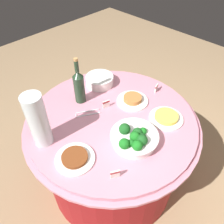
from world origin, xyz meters
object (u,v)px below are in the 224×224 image
Objects in this scene: food_plate_fried_egg at (166,117)px; serving_tongs at (87,113)px; label_placard_rear at (115,174)px; plate_stack at (100,80)px; label_placard_front at (106,104)px; label_placard_mid at (156,88)px; broccoli_bowl at (134,138)px; food_plate_stir_fry at (75,158)px; food_plate_peanuts at (132,100)px; wine_bottle at (79,86)px; decorative_fruit_vase at (39,123)px.

serving_tongs is at bearing -51.30° from food_plate_fried_egg.
plate_stack is at bearing -127.82° from label_placard_rear.
label_placard_front reaches higher than food_plate_fried_egg.
label_placard_mid is (-0.23, 0.36, -0.00)m from plate_stack.
label_placard_rear is at bearing 52.18° from plate_stack.
broccoli_bowl is 0.35m from food_plate_stir_fry.
food_plate_fried_egg is (-0.30, 0.02, -0.03)m from broccoli_bowl.
food_plate_peanuts is at bearing -12.81° from label_placard_mid.
label_placard_mid is 1.00× the size of label_placard_rear.
wine_bottle is 0.38m from food_plate_peanuts.
food_plate_peanuts is 0.61m from label_placard_rear.
broccoli_bowl is at bearing -4.60° from food_plate_fried_egg.
decorative_fruit_vase is 0.66m from food_plate_peanuts.
plate_stack is 0.31m from food_plate_peanuts.
broccoli_bowl is 0.35m from label_placard_front.
food_plate_peanuts reaches higher than food_plate_stir_fry.
label_placard_front is at bearing -19.94° from label_placard_mid.
label_placard_front is at bearing 173.75° from decorative_fruit_vase.
food_plate_fried_egg is at bearing 147.80° from decorative_fruit_vase.
plate_stack is at bearing -148.20° from serving_tongs.
food_plate_stir_fry is at bearing 8.83° from food_plate_peanuts.
food_plate_fried_egg is at bearing 94.05° from food_plate_peanuts.
decorative_fruit_vase is at bearing -79.42° from food_plate_stir_fry.
decorative_fruit_vase is at bearing -47.42° from broccoli_bowl.
label_placard_mid reaches higher than serving_tongs.
wine_bottle is 1.53× the size of food_plate_peanuts.
food_plate_stir_fry is at bearing 46.49° from wine_bottle.
food_plate_peanuts is at bearing -85.95° from food_plate_fried_egg.
wine_bottle is 6.11× the size of label_placard_front.
label_placard_mid is at bearing -176.91° from food_plate_stir_fry.
serving_tongs is 2.92× the size of label_placard_mid.
decorative_fruit_vase reaches higher than food_plate_peanuts.
serving_tongs is 2.92× the size of label_placard_front.
label_placard_mid is at bearing 145.37° from wine_bottle.
food_plate_peanuts is 4.00× the size of label_placard_front.
label_placard_mid reaches higher than food_plate_peanuts.
food_plate_fried_egg is at bearing 117.74° from label_placard_front.
label_placard_front is 0.54m from label_placard_rear.
plate_stack reaches higher than serving_tongs.
food_plate_peanuts is 0.27m from food_plate_fried_egg.
food_plate_fried_egg is at bearing 93.87° from plate_stack.
decorative_fruit_vase reaches higher than serving_tongs.
food_plate_fried_egg is 0.29m from label_placard_mid.
food_plate_stir_fry is 4.00× the size of label_placard_mid.
food_plate_stir_fry is 0.46m from label_placard_front.
label_placard_rear is at bearing 20.71° from label_placard_mid.
food_plate_fried_egg is at bearing -174.28° from label_placard_rear.
food_plate_stir_fry is at bearing 38.71° from serving_tongs.
wine_bottle is at bearing -34.63° from label_placard_mid.
label_placard_front is at bearing 56.02° from plate_stack.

